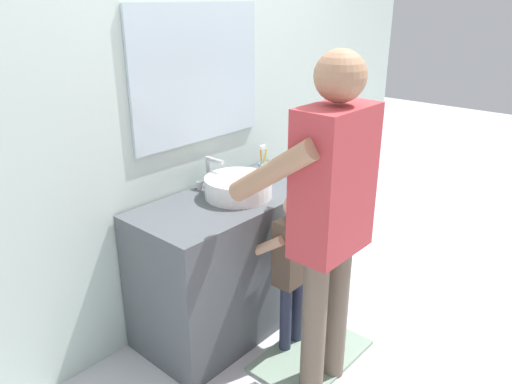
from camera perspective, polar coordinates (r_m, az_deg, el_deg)
ground_plane at (r=2.98m, az=2.25°, el=-16.33°), size 14.00×14.00×0.00m
back_wall at (r=2.82m, az=-7.30°, el=11.64°), size 4.40×0.10×2.70m
vanity_cabinet at (r=2.92m, az=-2.22°, el=-7.70°), size 1.22×0.54×0.80m
sink_basin at (r=2.72m, az=-2.05°, el=0.61°), size 0.37×0.37×0.11m
faucet at (r=2.86m, az=-5.31°, el=2.13°), size 0.18×0.14×0.18m
toothbrush_cup at (r=2.98m, az=0.90°, el=2.54°), size 0.07×0.07×0.21m
bath_mat at (r=2.86m, az=6.33°, el=-18.13°), size 0.64×0.40×0.02m
child_toddler at (r=2.63m, az=4.15°, el=-7.76°), size 0.28×0.28×0.91m
adult_parent at (r=2.20m, az=8.42°, el=-1.23°), size 0.51×0.54×1.64m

